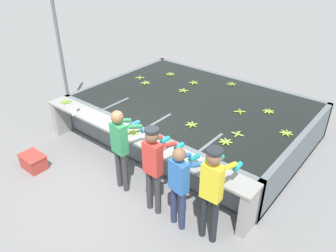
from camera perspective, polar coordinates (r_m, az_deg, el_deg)
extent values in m
plane|color=gray|center=(6.89, -6.84, -8.69)|extent=(80.00, 80.00, 0.00)
cube|color=slate|center=(8.34, 4.56, -0.79)|extent=(5.28, 3.76, 0.06)
cube|color=slate|center=(6.91, -4.06, -3.77)|extent=(5.28, 0.12, 0.90)
cube|color=slate|center=(9.54, 11.02, 5.73)|extent=(5.28, 0.12, 0.90)
cube|color=slate|center=(9.67, -7.99, 6.33)|extent=(0.12, 3.76, 0.90)
cube|color=slate|center=(7.22, 21.71, -4.51)|extent=(0.12, 3.76, 0.90)
cube|color=black|center=(8.12, 4.69, 1.92)|extent=(5.04, 3.52, 0.83)
cube|color=slate|center=(8.01, -8.76, 1.01)|extent=(0.06, 0.80, 0.90)
cube|color=slate|center=(7.20, -1.57, -2.20)|extent=(0.06, 0.80, 0.90)
cube|color=slate|center=(6.55, 7.28, -6.08)|extent=(0.06, 0.80, 0.90)
cube|color=#9E9E99|center=(6.51, -5.89, -1.72)|extent=(5.28, 0.45, 0.05)
cube|color=#9E9E99|center=(8.52, -18.03, 1.47)|extent=(0.16, 0.41, 0.85)
cube|color=#9E9E99|center=(5.64, 13.75, -14.27)|extent=(0.16, 0.41, 0.85)
cylinder|color=#38383D|center=(6.44, -8.58, -7.25)|extent=(0.11, 0.11, 0.84)
cylinder|color=#38383D|center=(6.31, -7.49, -8.06)|extent=(0.11, 0.11, 0.84)
cube|color=#38995B|center=(5.97, -8.52, -2.16)|extent=(0.34, 0.21, 0.60)
sphere|color=#9E704C|center=(5.75, -8.85, 1.57)|extent=(0.23, 0.23, 0.23)
cylinder|color=#38995B|center=(6.10, -7.69, 0.97)|extent=(0.12, 0.32, 0.18)
cylinder|color=teal|center=(6.31, -5.79, 0.43)|extent=(0.11, 0.21, 0.08)
cylinder|color=#38995B|center=(5.87, -5.79, -0.11)|extent=(0.12, 0.32, 0.18)
cylinder|color=teal|center=(6.09, -3.89, -0.63)|extent=(0.11, 0.21, 0.08)
cylinder|color=#38383D|center=(5.90, -3.26, -10.94)|extent=(0.11, 0.11, 0.84)
cylinder|color=#38383D|center=(5.80, -1.78, -11.78)|extent=(0.11, 0.11, 0.84)
cube|color=#DB3D33|center=(5.41, -2.70, -5.65)|extent=(0.32, 0.17, 0.59)
sphere|color=#896042|center=(5.16, -2.81, -1.67)|extent=(0.23, 0.23, 0.23)
cylinder|color=#282D33|center=(5.11, -2.84, -0.68)|extent=(0.24, 0.24, 0.04)
cylinder|color=#DB3D33|center=(5.53, -2.23, -2.08)|extent=(0.08, 0.31, 0.18)
cylinder|color=#1EA3AD|center=(5.78, -0.54, -2.46)|extent=(0.09, 0.20, 0.08)
cylinder|color=#DB3D33|center=(5.35, 0.32, -3.25)|extent=(0.08, 0.31, 0.18)
cylinder|color=#1EA3AD|center=(5.61, 1.95, -3.59)|extent=(0.09, 0.20, 0.08)
cylinder|color=navy|center=(5.66, 1.06, -13.47)|extent=(0.11, 0.11, 0.77)
cylinder|color=navy|center=(5.56, 2.50, -14.52)|extent=(0.11, 0.11, 0.77)
cube|color=blue|center=(5.17, 1.89, -8.70)|extent=(0.34, 0.22, 0.55)
sphere|color=#896042|center=(4.93, 1.97, -4.98)|extent=(0.21, 0.21, 0.21)
cylinder|color=blue|center=(5.29, 2.72, -5.16)|extent=(0.13, 0.32, 0.18)
cylinder|color=teal|center=(5.53, 4.56, -5.57)|extent=(0.12, 0.21, 0.08)
cylinder|color=blue|center=(5.11, 5.22, -6.70)|extent=(0.13, 0.32, 0.18)
cylinder|color=teal|center=(5.36, 7.01, -7.03)|extent=(0.12, 0.21, 0.08)
cylinder|color=#1E2328|center=(5.45, 6.19, -15.23)|extent=(0.11, 0.11, 0.86)
cylinder|color=#1E2328|center=(5.38, 8.07, -16.08)|extent=(0.11, 0.11, 0.86)
cube|color=yellow|center=(4.92, 7.66, -9.65)|extent=(0.33, 0.18, 0.61)
sphere|color=#896042|center=(4.65, 8.03, -5.35)|extent=(0.23, 0.23, 0.23)
cylinder|color=#282D33|center=(4.59, 8.13, -4.27)|extent=(0.24, 0.24, 0.04)
cylinder|color=yellow|center=(5.02, 7.70, -5.56)|extent=(0.09, 0.31, 0.18)
cylinder|color=#1EA3AD|center=(5.30, 8.95, -5.74)|extent=(0.09, 0.20, 0.08)
cylinder|color=yellow|center=(4.91, 10.94, -6.82)|extent=(0.09, 0.31, 0.18)
cylinder|color=#1EA3AD|center=(5.19, 12.04, -6.92)|extent=(0.09, 0.20, 0.08)
ellipsoid|color=#75A333|center=(9.37, 0.65, 8.92)|extent=(0.17, 0.05, 0.04)
ellipsoid|color=#75A333|center=(9.41, 0.75, 9.02)|extent=(0.14, 0.15, 0.04)
ellipsoid|color=#75A333|center=(9.45, 0.59, 9.11)|extent=(0.06, 0.17, 0.04)
ellipsoid|color=#75A333|center=(9.46, 0.30, 9.12)|extent=(0.16, 0.12, 0.04)
ellipsoid|color=#75A333|center=(9.42, 0.09, 9.05)|extent=(0.17, 0.09, 0.04)
ellipsoid|color=#75A333|center=(9.38, 0.12, 8.94)|extent=(0.09, 0.17, 0.04)
ellipsoid|color=#75A333|center=(9.36, 0.38, 8.89)|extent=(0.12, 0.16, 0.04)
cylinder|color=tan|center=(9.39, 0.41, 9.21)|extent=(0.03, 0.03, 0.04)
ellipsoid|color=#9EC642|center=(6.87, 19.65, -1.30)|extent=(0.06, 0.17, 0.04)
ellipsoid|color=#9EC642|center=(6.87, 20.04, -1.38)|extent=(0.14, 0.15, 0.04)
ellipsoid|color=#9EC642|center=(6.90, 20.31, -1.28)|extent=(0.17, 0.05, 0.04)
ellipsoid|color=#9EC642|center=(6.94, 20.26, -1.08)|extent=(0.13, 0.16, 0.04)
ellipsoid|color=#9EC642|center=(6.96, 19.93, -0.93)|extent=(0.08, 0.17, 0.04)
ellipsoid|color=#9EC642|center=(6.94, 19.56, -0.94)|extent=(0.17, 0.10, 0.04)
ellipsoid|color=#9EC642|center=(6.90, 19.44, -1.11)|extent=(0.17, 0.11, 0.04)
cylinder|color=tan|center=(6.89, 19.93, -0.89)|extent=(0.03, 0.03, 0.04)
ellipsoid|color=#93BC3D|center=(8.31, 2.83, 6.03)|extent=(0.17, 0.12, 0.04)
ellipsoid|color=#93BC3D|center=(8.36, 3.06, 6.18)|extent=(0.15, 0.14, 0.04)
ellipsoid|color=#93BC3D|center=(8.40, 2.76, 6.32)|extent=(0.10, 0.17, 0.04)
ellipsoid|color=#93BC3D|center=(8.38, 2.36, 6.26)|extent=(0.17, 0.06, 0.04)
ellipsoid|color=#93BC3D|center=(8.32, 2.40, 6.08)|extent=(0.07, 0.17, 0.04)
cylinder|color=tan|center=(8.34, 2.69, 6.40)|extent=(0.03, 0.03, 0.04)
ellipsoid|color=#75A333|center=(8.88, 10.63, 7.17)|extent=(0.15, 0.14, 0.04)
ellipsoid|color=#75A333|center=(8.84, 10.88, 7.05)|extent=(0.07, 0.17, 0.04)
ellipsoid|color=#75A333|center=(8.86, 11.22, 7.05)|extent=(0.17, 0.08, 0.04)
ellipsoid|color=#75A333|center=(8.91, 11.32, 7.17)|extent=(0.15, 0.14, 0.04)
ellipsoid|color=#75A333|center=(8.94, 11.08, 7.29)|extent=(0.07, 0.17, 0.04)
ellipsoid|color=#75A333|center=(8.93, 10.74, 7.29)|extent=(0.17, 0.08, 0.04)
cylinder|color=tan|center=(8.88, 11.00, 7.38)|extent=(0.03, 0.03, 0.04)
ellipsoid|color=#93BC3D|center=(6.82, 4.56, 0.30)|extent=(0.13, 0.16, 0.04)
ellipsoid|color=#93BC3D|center=(6.85, 4.23, 0.47)|extent=(0.10, 0.17, 0.04)
ellipsoid|color=#93BC3D|center=(6.84, 3.79, 0.42)|extent=(0.17, 0.06, 0.04)
ellipsoid|color=#93BC3D|center=(6.79, 3.68, 0.20)|extent=(0.13, 0.16, 0.04)
ellipsoid|color=#93BC3D|center=(6.76, 4.01, 0.03)|extent=(0.10, 0.17, 0.04)
ellipsoid|color=#93BC3D|center=(6.77, 4.46, 0.08)|extent=(0.17, 0.06, 0.04)
cylinder|color=tan|center=(6.79, 4.13, 0.51)|extent=(0.03, 0.03, 0.04)
ellipsoid|color=#9EC642|center=(6.28, 9.80, -2.93)|extent=(0.06, 0.17, 0.04)
ellipsoid|color=#9EC642|center=(6.28, 10.24, -2.95)|extent=(0.17, 0.12, 0.04)
ellipsoid|color=#9EC642|center=(6.32, 10.48, -2.78)|extent=(0.17, 0.10, 0.04)
ellipsoid|color=#9EC642|center=(6.36, 10.36, -2.55)|extent=(0.08, 0.17, 0.04)
ellipsoid|color=#9EC642|center=(6.37, 9.96, -2.43)|extent=(0.13, 0.16, 0.04)
ellipsoid|color=#9EC642|center=(6.35, 9.59, -2.51)|extent=(0.17, 0.05, 0.04)
ellipsoid|color=#9EC642|center=(6.31, 9.51, -2.74)|extent=(0.14, 0.15, 0.04)
cylinder|color=tan|center=(6.31, 10.02, -2.42)|extent=(0.03, 0.03, 0.04)
ellipsoid|color=#8CB738|center=(8.82, 4.78, 7.43)|extent=(0.17, 0.04, 0.04)
ellipsoid|color=#8CB738|center=(8.88, 4.76, 7.59)|extent=(0.08, 0.17, 0.04)
ellipsoid|color=#8CB738|center=(8.89, 4.36, 7.65)|extent=(0.16, 0.13, 0.04)
ellipsoid|color=#8CB738|center=(8.84, 4.12, 7.52)|extent=(0.16, 0.13, 0.04)
ellipsoid|color=#8CB738|center=(8.80, 4.38, 7.39)|extent=(0.09, 0.17, 0.04)
cylinder|color=tan|center=(8.83, 4.49, 7.73)|extent=(0.03, 0.03, 0.04)
ellipsoid|color=#8CB738|center=(7.52, 12.33, 2.65)|extent=(0.13, 0.16, 0.04)
ellipsoid|color=#8CB738|center=(7.46, 11.97, 2.47)|extent=(0.16, 0.13, 0.04)
ellipsoid|color=#8CB738|center=(7.42, 12.45, 2.26)|extent=(0.13, 0.16, 0.04)
ellipsoid|color=#8CB738|center=(7.48, 12.80, 2.44)|extent=(0.16, 0.13, 0.04)
cylinder|color=tan|center=(7.46, 12.42, 2.70)|extent=(0.03, 0.03, 0.04)
ellipsoid|color=#93BC3D|center=(7.67, 17.47, 2.47)|extent=(0.14, 0.15, 0.04)
ellipsoid|color=#93BC3D|center=(7.70, 17.21, 2.61)|extent=(0.06, 0.17, 0.04)
ellipsoid|color=#93BC3D|center=(7.69, 16.86, 2.64)|extent=(0.16, 0.12, 0.04)
ellipsoid|color=#93BC3D|center=(7.65, 16.68, 2.52)|extent=(0.17, 0.09, 0.04)
ellipsoid|color=#93BC3D|center=(7.61, 16.81, 2.36)|extent=(0.09, 0.17, 0.04)
ellipsoid|color=#93BC3D|center=(7.60, 17.15, 2.27)|extent=(0.12, 0.16, 0.04)
ellipsoid|color=#93BC3D|center=(7.63, 17.44, 2.32)|extent=(0.17, 0.05, 0.04)
cylinder|color=tan|center=(7.63, 17.13, 2.69)|extent=(0.03, 0.03, 0.04)
ellipsoid|color=#9EC642|center=(6.62, 11.58, -1.26)|extent=(0.17, 0.05, 0.04)
ellipsoid|color=#9EC642|center=(6.56, 11.83, -1.60)|extent=(0.05, 0.17, 0.04)
ellipsoid|color=#9EC642|center=(6.59, 12.45, -1.53)|extent=(0.17, 0.05, 0.04)
ellipsoid|color=#9EC642|center=(6.65, 12.20, -1.19)|extent=(0.05, 0.17, 0.04)
cylinder|color=tan|center=(6.59, 12.05, -1.13)|extent=(0.03, 0.03, 0.04)
ellipsoid|color=#93BC3D|center=(8.86, -3.65, 7.59)|extent=(0.06, 0.17, 0.04)
ellipsoid|color=#93BC3D|center=(8.88, -4.05, 7.62)|extent=(0.17, 0.11, 0.04)
ellipsoid|color=#93BC3D|center=(8.83, -4.29, 7.48)|extent=(0.15, 0.15, 0.04)
ellipsoid|color=#93BC3D|center=(8.78, -4.02, 7.36)|extent=(0.11, 0.17, 0.04)
ellipsoid|color=#93BC3D|center=(8.80, -3.63, 7.43)|extent=(0.17, 0.06, 0.04)
cylinder|color=tan|center=(8.82, -3.94, 7.71)|extent=(0.03, 0.03, 0.04)
ellipsoid|color=#93BC3D|center=(9.19, -5.27, 8.35)|extent=(0.16, 0.13, 0.04)
ellipsoid|color=#93BC3D|center=(9.13, -4.96, 8.23)|extent=(0.13, 0.16, 0.04)
ellipsoid|color=#93BC3D|center=(9.18, -4.58, 8.36)|extent=(0.16, 0.13, 0.04)
ellipsoid|color=#93BC3D|center=(9.23, -4.89, 8.48)|extent=(0.13, 0.16, 0.04)
cylinder|color=tan|center=(9.17, -4.93, 8.56)|extent=(0.03, 0.03, 0.04)
ellipsoid|color=#7FAD33|center=(8.06, -17.49, 3.86)|extent=(0.12, 0.16, 0.04)
ellipsoid|color=#7FAD33|center=(8.07, -17.11, 3.94)|extent=(0.17, 0.05, 0.04)
ellipsoid|color=#7FAD33|center=(8.11, -16.97, 4.11)|extent=(0.11, 0.17, 0.04)
ellipsoid|color=#7FAD33|center=(8.15, -17.21, 4.21)|extent=(0.12, 0.16, 0.04)
ellipsoid|color=#7FAD33|center=(8.15, -17.59, 4.13)|extent=(0.17, 0.05, 0.04)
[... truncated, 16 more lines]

